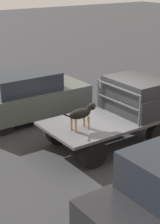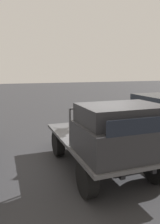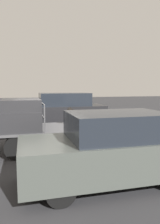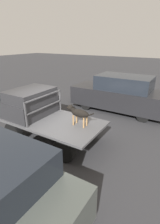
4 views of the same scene
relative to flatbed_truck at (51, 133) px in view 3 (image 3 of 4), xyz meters
The scene contains 7 objects.
ground_plane 0.61m from the flatbed_truck, ahead, with size 80.00×80.00×0.00m, color #2D2D30.
flatbed_truck is the anchor object (origin of this frame).
truck_cab 1.33m from the flatbed_truck, ahead, with size 1.52×1.95×1.05m.
truck_headboard 0.89m from the flatbed_truck, ahead, with size 0.04×1.95×0.92m.
dog 1.29m from the flatbed_truck, behind, with size 1.10×0.28×0.73m.
parked_sedan 3.37m from the flatbed_truck, 107.71° to the left, with size 4.17×1.80×1.71m.
parked_pickup_far 4.47m from the flatbed_truck, 104.90° to the right, with size 5.06×1.90×1.96m.
Camera 3 is at (0.99, 7.91, 2.30)m, focal length 35.00 mm.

